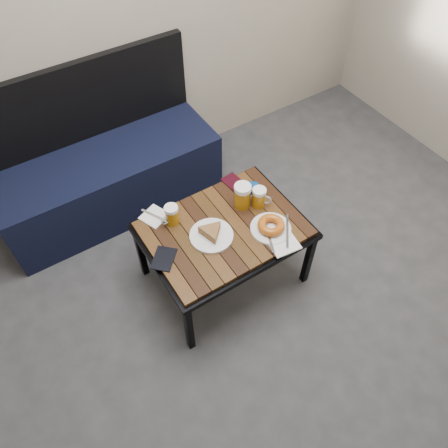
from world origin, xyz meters
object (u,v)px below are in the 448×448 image
passport_burgundy (234,182)px  knit_pouch (250,188)px  bench (108,174)px  cafe_table (224,232)px  passport_navy (164,259)px  beer_mug_left (172,215)px  plate_bagel (271,227)px  plate_pie (211,234)px  beer_mug_right (259,197)px  beer_mug_centre (243,196)px

passport_burgundy → knit_pouch: bearing=-76.5°
bench → cafe_table: 0.97m
passport_navy → knit_pouch: bearing=57.8°
beer_mug_left → cafe_table: bearing=129.5°
plate_bagel → knit_pouch: size_ratio=2.15×
plate_bagel → passport_burgundy: 0.39m
passport_burgundy → knit_pouch: knit_pouch is taller
bench → passport_burgundy: bearing=-50.9°
plate_pie → plate_bagel: plate_pie is taller
cafe_table → plate_pie: 0.11m
bench → beer_mug_right: bearing=-57.5°
bench → passport_burgundy: (0.53, -0.66, 0.20)m
passport_navy → plate_pie: bearing=42.5°
plate_pie → plate_bagel: (0.28, -0.13, -0.00)m
beer_mug_left → plate_bagel: bearing=131.5°
cafe_table → passport_navy: bearing=-178.6°
beer_mug_left → beer_mug_right: size_ratio=0.98×
plate_pie → passport_navy: bearing=178.5°
beer_mug_centre → knit_pouch: 0.12m
cafe_table → plate_bagel: plate_bagel is taller
beer_mug_centre → beer_mug_left: bearing=164.8°
beer_mug_centre → plate_bagel: bearing=-83.7°
plate_bagel → passport_burgundy: size_ratio=2.03×
plate_pie → passport_burgundy: (0.31, 0.26, -0.02)m
knit_pouch → passport_burgundy: bearing=110.9°
knit_pouch → beer_mug_right: bearing=-98.7°
plate_bagel → knit_pouch: plate_bagel is taller
cafe_table → passport_navy: (-0.36, -0.01, 0.05)m
bench → knit_pouch: (0.57, -0.76, 0.23)m
beer_mug_right → plate_pie: 0.34m
beer_mug_centre → plate_pie: 0.28m
passport_burgundy → cafe_table: bearing=-139.4°
bench → beer_mug_centre: bearing=-59.8°
passport_navy → bench: bearing=131.0°
plate_pie → cafe_table: bearing=10.4°
bench → beer_mug_left: size_ratio=12.05×
beer_mug_right → plate_bagel: size_ratio=0.46×
bench → knit_pouch: bearing=-53.0°
passport_burgundy → plate_pie: bearing=-147.0°
beer_mug_centre → beer_mug_right: size_ratio=1.24×
beer_mug_right → beer_mug_centre: bearing=-168.5°
cafe_table → beer_mug_centre: size_ratio=5.70×
beer_mug_right → passport_burgundy: (-0.02, 0.22, -0.06)m
cafe_table → passport_burgundy: 0.34m
bench → knit_pouch: bench is taller
beer_mug_right → plate_bagel: beer_mug_right is taller
passport_navy → knit_pouch: 0.64m
passport_burgundy → bench: bearing=121.7°
bench → passport_burgundy: bench is taller
beer_mug_centre → plate_bagel: 0.23m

